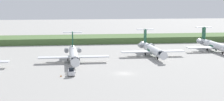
# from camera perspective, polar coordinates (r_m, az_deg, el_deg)

# --- Properties ---
(ground_plane) EXTENTS (500.00, 500.00, 0.00)m
(ground_plane) POSITION_cam_1_polar(r_m,az_deg,el_deg) (126.09, -0.37, -0.97)
(ground_plane) COLOR #9E9B96
(grass_berm) EXTENTS (320.00, 20.00, 2.83)m
(grass_berm) POSITION_cam_1_polar(r_m,az_deg,el_deg) (170.02, -2.38, 1.88)
(grass_berm) COLOR #4C6B38
(grass_berm) RESTS_ON ground
(regional_jet_third) EXTENTS (22.81, 31.00, 9.00)m
(regional_jet_third) POSITION_cam_1_polar(r_m,az_deg,el_deg) (115.53, -6.29, -0.59)
(regional_jet_third) COLOR silver
(regional_jet_third) RESTS_ON ground
(regional_jet_fourth) EXTENTS (22.81, 31.00, 9.00)m
(regional_jet_fourth) POSITION_cam_1_polar(r_m,az_deg,el_deg) (127.86, 6.49, 0.25)
(regional_jet_fourth) COLOR silver
(regional_jet_fourth) RESTS_ON ground
(regional_jet_fifth) EXTENTS (22.81, 31.00, 9.00)m
(regional_jet_fifth) POSITION_cam_1_polar(r_m,az_deg,el_deg) (144.27, 16.30, 0.88)
(regional_jet_fifth) COLOR silver
(regional_jet_fifth) RESTS_ON ground
(baggage_tug) EXTENTS (1.72, 3.20, 2.30)m
(baggage_tug) POSITION_cam_1_polar(r_m,az_deg,el_deg) (94.33, -6.65, -3.53)
(baggage_tug) COLOR silver
(baggage_tug) RESTS_ON ground
(safety_cone_front_marker) EXTENTS (0.44, 0.44, 0.55)m
(safety_cone_front_marker) POSITION_cam_1_polar(r_m,az_deg,el_deg) (93.80, -8.34, -4.09)
(safety_cone_front_marker) COLOR orange
(safety_cone_front_marker) RESTS_ON ground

